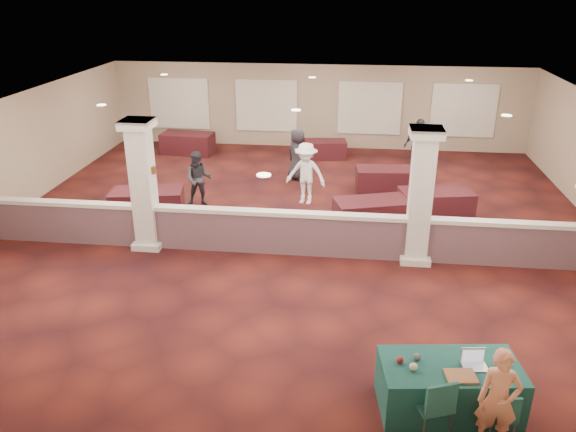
# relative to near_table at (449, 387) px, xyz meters

# --- Properties ---
(ground) EXTENTS (16.00, 16.00, 0.00)m
(ground) POSITION_rel_near_table_xyz_m (-3.05, 6.50, -0.40)
(ground) COLOR #491712
(ground) RESTS_ON ground
(wall_back) EXTENTS (16.00, 0.04, 3.20)m
(wall_back) POSITION_rel_near_table_xyz_m (-3.05, 14.50, 1.20)
(wall_back) COLOR gray
(wall_back) RESTS_ON ground
(wall_front) EXTENTS (16.00, 0.04, 3.20)m
(wall_front) POSITION_rel_near_table_xyz_m (-3.05, -1.50, 1.20)
(wall_front) COLOR gray
(wall_front) RESTS_ON ground
(wall_left) EXTENTS (0.04, 16.00, 3.20)m
(wall_left) POSITION_rel_near_table_xyz_m (-11.05, 6.50, 1.20)
(wall_left) COLOR gray
(wall_left) RESTS_ON ground
(ceiling) EXTENTS (16.00, 16.00, 0.02)m
(ceiling) POSITION_rel_near_table_xyz_m (-3.05, 6.50, 2.80)
(ceiling) COLOR white
(ceiling) RESTS_ON wall_back
(partition_wall) EXTENTS (15.60, 0.28, 1.10)m
(partition_wall) POSITION_rel_near_table_xyz_m (-3.05, 5.00, 0.17)
(partition_wall) COLOR brown
(partition_wall) RESTS_ON ground
(column_left) EXTENTS (0.72, 0.72, 3.20)m
(column_left) POSITION_rel_near_table_xyz_m (-6.55, 5.00, 1.24)
(column_left) COLOR beige
(column_left) RESTS_ON ground
(column_right) EXTENTS (0.72, 0.72, 3.20)m
(column_right) POSITION_rel_near_table_xyz_m (-0.05, 5.00, 1.24)
(column_right) COLOR beige
(column_right) RESTS_ON ground
(sconce_left) EXTENTS (0.12, 0.12, 0.18)m
(sconce_left) POSITION_rel_near_table_xyz_m (-6.83, 5.00, 1.60)
(sconce_left) COLOR brown
(sconce_left) RESTS_ON column_left
(sconce_right) EXTENTS (0.12, 0.12, 0.18)m
(sconce_right) POSITION_rel_near_table_xyz_m (-6.27, 5.00, 1.60)
(sconce_right) COLOR brown
(sconce_right) RESTS_ON column_left
(near_table) EXTENTS (2.20, 1.30, 0.80)m
(near_table) POSITION_rel_near_table_xyz_m (0.00, 0.00, 0.00)
(near_table) COLOR #113E3C
(near_table) RESTS_ON ground
(conf_chair_main) EXTENTS (0.47, 0.47, 0.83)m
(conf_chair_main) POSITION_rel_near_table_xyz_m (0.65, -0.58, 0.09)
(conf_chair_main) COLOR #1B4F43
(conf_chair_main) RESTS_ON ground
(conf_chair_side) EXTENTS (0.64, 0.64, 0.99)m
(conf_chair_side) POSITION_rel_near_table_xyz_m (-0.28, -0.59, 0.18)
(conf_chair_side) COLOR #1B4F43
(conf_chair_side) RESTS_ON ground
(woman) EXTENTS (0.60, 0.43, 1.59)m
(woman) POSITION_rel_near_table_xyz_m (0.53, -0.70, 0.39)
(woman) COLOR #F5886A
(woman) RESTS_ON ground
(far_table_front_left) EXTENTS (2.11, 1.35, 0.79)m
(far_table_front_left) POSITION_rel_near_table_xyz_m (-7.23, 6.80, -0.00)
(far_table_front_left) COLOR black
(far_table_front_left) RESTS_ON ground
(far_table_front_center) EXTENTS (2.13, 1.50, 0.78)m
(far_table_front_center) POSITION_rel_near_table_xyz_m (-1.05, 6.80, -0.01)
(far_table_front_center) COLOR black
(far_table_front_center) RESTS_ON ground
(far_table_front_right) EXTENTS (2.11, 1.33, 0.79)m
(far_table_front_right) POSITION_rel_near_table_xyz_m (0.72, 7.69, -0.00)
(far_table_front_right) COLOR black
(far_table_front_right) RESTS_ON ground
(far_table_back_left) EXTENTS (2.00, 1.12, 0.78)m
(far_table_back_left) POSITION_rel_near_table_xyz_m (-7.87, 13.00, -0.01)
(far_table_back_left) COLOR black
(far_table_back_left) RESTS_ON ground
(far_table_back_center) EXTENTS (1.73, 1.03, 0.66)m
(far_table_back_center) POSITION_rel_near_table_xyz_m (-2.68, 13.00, -0.07)
(far_table_back_center) COLOR black
(far_table_back_center) RESTS_ON ground
(far_table_back_right) EXTENTS (1.89, 1.06, 0.74)m
(far_table_back_right) POSITION_rel_near_table_xyz_m (-0.55, 9.70, -0.03)
(far_table_back_right) COLOR black
(far_table_back_right) RESTS_ON ground
(attendee_a) EXTENTS (0.84, 0.55, 1.64)m
(attendee_a) POSITION_rel_near_table_xyz_m (-6.01, 7.82, 0.42)
(attendee_a) COLOR black
(attendee_a) RESTS_ON ground
(attendee_b) EXTENTS (1.26, 0.77, 1.84)m
(attendee_b) POSITION_rel_near_table_xyz_m (-2.95, 8.38, 0.52)
(attendee_b) COLOR silver
(attendee_b) RESTS_ON ground
(attendee_c) EXTENTS (1.19, 0.95, 1.83)m
(attendee_c) POSITION_rel_near_table_xyz_m (0.58, 11.86, 0.52)
(attendee_c) COLOR black
(attendee_c) RESTS_ON ground
(attendee_d) EXTENTS (0.94, 0.86, 1.70)m
(attendee_d) POSITION_rel_near_table_xyz_m (-3.42, 10.54, 0.45)
(attendee_d) COLOR black
(attendee_d) RESTS_ON ground
(laptop_base) EXTENTS (0.39, 0.30, 0.02)m
(laptop_base) POSITION_rel_near_table_xyz_m (0.33, -0.01, 0.41)
(laptop_base) COLOR silver
(laptop_base) RESTS_ON near_table
(laptop_screen) EXTENTS (0.36, 0.06, 0.24)m
(laptop_screen) POSITION_rel_near_table_xyz_m (0.32, 0.11, 0.54)
(laptop_screen) COLOR silver
(laptop_screen) RESTS_ON near_table
(screen_glow) EXTENTS (0.33, 0.05, 0.21)m
(screen_glow) POSITION_rel_near_table_xyz_m (0.32, 0.11, 0.52)
(screen_glow) COLOR silver
(screen_glow) RESTS_ON near_table
(knitting) EXTENTS (0.48, 0.38, 0.03)m
(knitting) POSITION_rel_near_table_xyz_m (0.09, -0.27, 0.42)
(knitting) COLOR #BA651D
(knitting) RESTS_ON near_table
(yarn_cream) EXTENTS (0.12, 0.12, 0.12)m
(yarn_cream) POSITION_rel_near_table_xyz_m (-0.58, -0.19, 0.46)
(yarn_cream) COLOR beige
(yarn_cream) RESTS_ON near_table
(yarn_red) EXTENTS (0.11, 0.11, 0.11)m
(yarn_red) POSITION_rel_near_table_xyz_m (-0.77, -0.04, 0.46)
(yarn_red) COLOR #5C1D12
(yarn_red) RESTS_ON near_table
(yarn_grey) EXTENTS (0.11, 0.11, 0.11)m
(yarn_grey) POSITION_rel_near_table_xyz_m (-0.51, 0.07, 0.46)
(yarn_grey) COLOR #4C4D52
(yarn_grey) RESTS_ON near_table
(scissors) EXTENTS (0.13, 0.05, 0.01)m
(scissors) POSITION_rel_near_table_xyz_m (0.75, -0.21, 0.41)
(scissors) COLOR red
(scissors) RESTS_ON near_table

